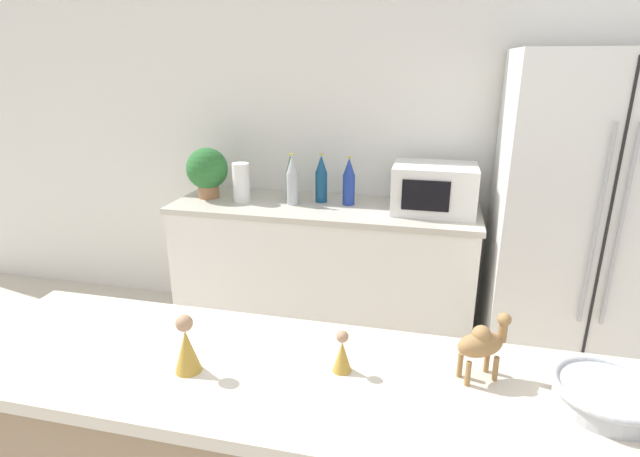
% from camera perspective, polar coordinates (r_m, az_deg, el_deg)
% --- Properties ---
extents(wall_back, '(8.00, 0.06, 2.55)m').
position_cam_1_polar(wall_back, '(3.31, 6.01, 10.33)').
color(wall_back, white).
rests_on(wall_back, ground_plane).
extents(back_counter, '(1.90, 0.63, 0.89)m').
position_cam_1_polar(back_counter, '(3.26, 0.37, -4.83)').
color(back_counter, white).
rests_on(back_counter, ground_plane).
extents(refrigerator, '(0.93, 0.72, 1.81)m').
position_cam_1_polar(refrigerator, '(3.08, 28.00, 0.51)').
color(refrigerator, white).
rests_on(refrigerator, ground_plane).
extents(potted_plant, '(0.27, 0.27, 0.33)m').
position_cam_1_polar(potted_plant, '(3.32, -12.77, 6.50)').
color(potted_plant, '#9E6B47').
rests_on(potted_plant, back_counter).
extents(paper_towel_roll, '(0.11, 0.11, 0.25)m').
position_cam_1_polar(paper_towel_roll, '(3.20, -8.99, 5.22)').
color(paper_towel_roll, white).
rests_on(paper_towel_roll, back_counter).
extents(microwave, '(0.48, 0.37, 0.28)m').
position_cam_1_polar(microwave, '(3.02, 12.91, 4.49)').
color(microwave, white).
rests_on(microwave, back_counter).
extents(back_bottle_0, '(0.06, 0.06, 0.30)m').
position_cam_1_polar(back_bottle_0, '(3.20, -3.37, 5.75)').
color(back_bottle_0, '#2D6033').
rests_on(back_bottle_0, back_counter).
extents(back_bottle_1, '(0.08, 0.08, 0.30)m').
position_cam_1_polar(back_bottle_1, '(3.10, 3.32, 5.35)').
color(back_bottle_1, navy).
rests_on(back_bottle_1, back_counter).
extents(back_bottle_2, '(0.07, 0.07, 0.32)m').
position_cam_1_polar(back_bottle_2, '(3.10, -3.18, 5.53)').
color(back_bottle_2, '#B2B7BC').
rests_on(back_bottle_2, back_counter).
extents(back_bottle_3, '(0.08, 0.08, 0.31)m').
position_cam_1_polar(back_bottle_3, '(3.15, 0.14, 5.67)').
color(back_bottle_3, navy).
rests_on(back_bottle_3, back_counter).
extents(fruit_bowl, '(0.25, 0.25, 0.06)m').
position_cam_1_polar(fruit_bowl, '(1.35, 29.99, -16.04)').
color(fruit_bowl, '#B7BABF').
rests_on(fruit_bowl, bar_counter).
extents(camel_figurine, '(0.14, 0.11, 0.17)m').
position_cam_1_polar(camel_figurine, '(1.30, 18.09, -12.30)').
color(camel_figurine, olive).
rests_on(camel_figurine, bar_counter).
extents(wise_man_figurine_blue, '(0.05, 0.05, 0.11)m').
position_cam_1_polar(wise_man_figurine_blue, '(1.29, 2.55, -14.12)').
color(wise_man_figurine_blue, '#B28933').
rests_on(wise_man_figurine_blue, bar_counter).
extents(wise_man_figurine_crimson, '(0.07, 0.07, 0.16)m').
position_cam_1_polar(wise_man_figurine_crimson, '(1.32, -15.01, -12.98)').
color(wise_man_figurine_crimson, '#B28933').
rests_on(wise_man_figurine_crimson, bar_counter).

